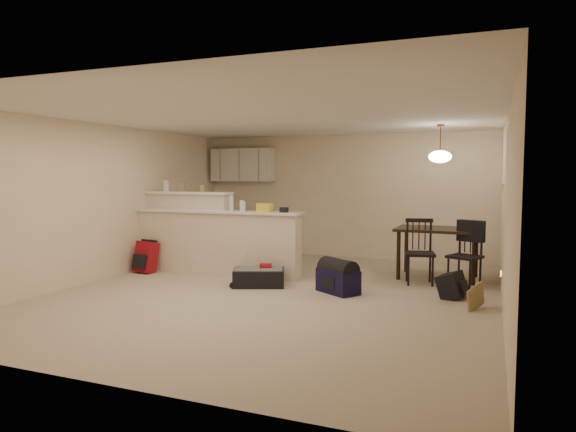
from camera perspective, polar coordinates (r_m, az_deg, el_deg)
The scene contains 23 objects.
room at distance 7.27m, azimuth -1.31°, elevation 1.13°, with size 7.00×7.02×2.50m.
breakfast_bar at distance 9.00m, azimuth -9.19°, elevation -2.35°, with size 3.08×0.58×1.39m.
upper_cabinets at distance 11.20m, azimuth -5.05°, elevation 5.67°, with size 1.40×0.34×0.70m, color white.
kitchen_counter at distance 11.06m, azimuth -4.37°, elevation -1.84°, with size 1.80×0.60×0.90m, color white.
thermostat at distance 8.23m, azimuth 22.75°, elevation 2.92°, with size 0.02×0.12×0.12m, color beige.
jar at distance 9.54m, azimuth -13.39°, elevation 3.28°, with size 0.10×0.10×0.20m, color silver.
cereal_box at distance 9.35m, azimuth -11.69°, elevation 3.16°, with size 0.10×0.07×0.16m, color #957F4D.
small_box at distance 9.12m, azimuth -9.45°, elevation 3.04°, with size 0.08×0.06×0.12m, color #957F4D.
bottle_a at distance 8.60m, azimuth -6.31°, elevation 1.45°, with size 0.07×0.07×0.26m, color silver.
bottle_b at distance 8.52m, azimuth -5.18°, elevation 1.15°, with size 0.06×0.06×0.18m, color silver.
bag_lump at distance 8.34m, azimuth -2.61°, elevation 0.96°, with size 0.22×0.18×0.14m, color #957F4D.
pouch at distance 8.20m, azimuth -0.44°, elevation 0.69°, with size 0.12×0.10×0.08m, color #957F4D.
extra_item_x at distance 8.35m, azimuth -2.77°, elevation 0.97°, with size 0.14×0.10×0.14m, color #957F4D.
extra_item_y at distance 8.50m, azimuth -4.93°, elevation 1.08°, with size 0.05×0.05×0.16m, color silver.
dining_table at distance 8.69m, azimuth 16.35°, elevation -1.95°, with size 1.34×0.91×0.82m.
pendant_lamp at distance 8.65m, azimuth 16.54°, elevation 6.40°, with size 0.36×0.36×0.62m.
dining_chair_near at distance 8.19m, azimuth 14.43°, elevation -3.87°, with size 0.44×0.42×1.01m, color black, non-canonical shape.
dining_chair_far at distance 8.16m, azimuth 19.04°, elevation -4.09°, with size 0.43×0.41×0.98m, color black, non-canonical shape.
suitcase at distance 7.88m, azimuth -3.26°, elevation -6.83°, with size 0.76×0.49×0.26m, color black.
red_backpack at distance 9.24m, azimuth -15.50°, elevation -4.42°, with size 0.36×0.22×0.53m, color maroon.
navy_duffel at distance 7.44m, azimuth 5.58°, elevation -7.22°, with size 0.62×0.34×0.34m, color black.
black_daypack at distance 7.46m, azimuth 17.74°, elevation -7.37°, with size 0.38×0.27×0.34m, color black.
cardboard_sheet at distance 6.93m, azimuth 20.13°, elevation -8.49°, with size 0.40×0.02×0.31m, color #957F4D.
Camera 1 is at (2.84, -6.68, 1.69)m, focal length 32.00 mm.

